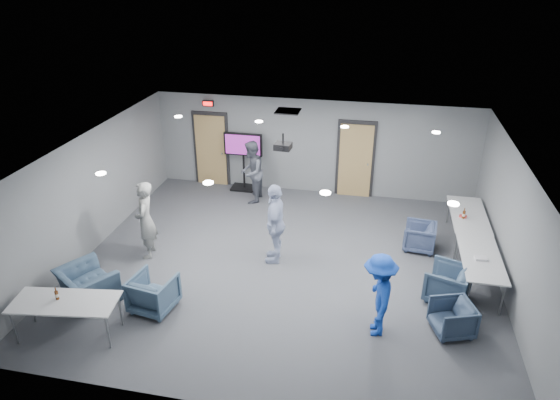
% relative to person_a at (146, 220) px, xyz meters
% --- Properties ---
extents(floor, '(9.00, 9.00, 0.00)m').
position_rel_person_a_xyz_m(floor, '(3.12, 0.21, -0.90)').
color(floor, '#373A3F').
rests_on(floor, ground).
extents(ceiling, '(9.00, 9.00, 0.00)m').
position_rel_person_a_xyz_m(ceiling, '(3.12, 0.21, 1.80)').
color(ceiling, white).
rests_on(ceiling, wall_back).
extents(wall_back, '(9.00, 0.02, 2.70)m').
position_rel_person_a_xyz_m(wall_back, '(3.12, 4.21, 0.45)').
color(wall_back, slate).
rests_on(wall_back, floor).
extents(wall_front, '(9.00, 0.02, 2.70)m').
position_rel_person_a_xyz_m(wall_front, '(3.12, -3.79, 0.45)').
color(wall_front, slate).
rests_on(wall_front, floor).
extents(wall_left, '(0.02, 8.00, 2.70)m').
position_rel_person_a_xyz_m(wall_left, '(-1.38, 0.21, 0.45)').
color(wall_left, slate).
rests_on(wall_left, floor).
extents(wall_right, '(0.02, 8.00, 2.70)m').
position_rel_person_a_xyz_m(wall_right, '(7.62, 0.21, 0.45)').
color(wall_right, slate).
rests_on(wall_right, floor).
extents(door_left, '(1.06, 0.17, 2.24)m').
position_rel_person_a_xyz_m(door_left, '(0.12, 4.17, 0.17)').
color(door_left, black).
rests_on(door_left, wall_back).
extents(door_right, '(1.06, 0.17, 2.24)m').
position_rel_person_a_xyz_m(door_right, '(4.32, 4.17, 0.17)').
color(door_right, black).
rests_on(door_right, wall_back).
extents(exit_sign, '(0.32, 0.08, 0.16)m').
position_rel_person_a_xyz_m(exit_sign, '(0.12, 4.15, 1.55)').
color(exit_sign, black).
rests_on(exit_sign, wall_back).
extents(hvac_diffuser, '(0.60, 0.60, 0.03)m').
position_rel_person_a_xyz_m(hvac_diffuser, '(2.62, 3.01, 1.79)').
color(hvac_diffuser, black).
rests_on(hvac_diffuser, ceiling).
extents(downlights, '(6.18, 3.78, 0.02)m').
position_rel_person_a_xyz_m(downlights, '(3.12, 0.21, 1.79)').
color(downlights, white).
rests_on(downlights, ceiling).
extents(person_a, '(0.58, 0.74, 1.80)m').
position_rel_person_a_xyz_m(person_a, '(0.00, 0.00, 0.00)').
color(person_a, gray).
rests_on(person_a, floor).
extents(person_b, '(0.66, 0.85, 1.74)m').
position_rel_person_a_xyz_m(person_b, '(1.58, 3.21, -0.03)').
color(person_b, '#515662').
rests_on(person_b, floor).
extents(person_c, '(0.56, 1.12, 1.84)m').
position_rel_person_a_xyz_m(person_c, '(2.86, 0.40, 0.02)').
color(person_c, '#9FACCD').
rests_on(person_c, floor).
extents(person_d, '(0.67, 1.08, 1.60)m').
position_rel_person_a_xyz_m(person_d, '(5.14, -1.60, -0.10)').
color(person_d, '#193FA6').
rests_on(person_d, floor).
extents(chair_right_a, '(0.78, 0.76, 0.64)m').
position_rel_person_a_xyz_m(chair_right_a, '(6.02, 1.52, -0.58)').
color(chair_right_a, '#37425F').
rests_on(chair_right_a, floor).
extents(chair_right_b, '(1.02, 1.01, 0.74)m').
position_rel_person_a_xyz_m(chair_right_b, '(6.47, -0.34, -0.53)').
color(chair_right_b, '#394C62').
rests_on(chair_right_b, floor).
extents(chair_right_c, '(0.87, 0.86, 0.63)m').
position_rel_person_a_xyz_m(chair_right_c, '(6.47, -1.34, -0.59)').
color(chair_right_c, '#34445A').
rests_on(chair_right_c, floor).
extents(chair_front_a, '(0.89, 0.91, 0.73)m').
position_rel_person_a_xyz_m(chair_front_a, '(0.94, -1.79, -0.54)').
color(chair_front_a, '#3D546A').
rests_on(chair_front_a, floor).
extents(chair_front_b, '(1.38, 1.34, 0.68)m').
position_rel_person_a_xyz_m(chair_front_b, '(-0.45, -1.79, -0.56)').
color(chair_front_b, '#384C62').
rests_on(chair_front_b, floor).
extents(table_right_a, '(0.81, 1.94, 0.73)m').
position_rel_person_a_xyz_m(table_right_a, '(7.12, 2.10, -0.21)').
color(table_right_a, silver).
rests_on(table_right_a, floor).
extents(table_right_b, '(0.78, 1.87, 0.73)m').
position_rel_person_a_xyz_m(table_right_b, '(7.12, 0.20, -0.21)').
color(table_right_b, silver).
rests_on(table_right_b, floor).
extents(table_front_left, '(1.92, 1.01, 0.73)m').
position_rel_person_a_xyz_m(table_front_left, '(-0.23, -2.79, -0.21)').
color(table_front_left, silver).
rests_on(table_front_left, floor).
extents(bottle_front, '(0.06, 0.06, 0.25)m').
position_rel_person_a_xyz_m(bottle_front, '(-0.38, -2.75, -0.08)').
color(bottle_front, '#53280E').
rests_on(bottle_front, table_front_left).
extents(bottle_right, '(0.07, 0.07, 0.26)m').
position_rel_person_a_xyz_m(bottle_right, '(6.97, 1.85, -0.07)').
color(bottle_right, '#53280E').
rests_on(bottle_right, table_right_a).
extents(snack_box, '(0.19, 0.15, 0.04)m').
position_rel_person_a_xyz_m(snack_box, '(6.97, 1.91, -0.15)').
color(snack_box, red).
rests_on(snack_box, table_right_a).
extents(wrapper, '(0.24, 0.18, 0.05)m').
position_rel_person_a_xyz_m(wrapper, '(7.10, 0.10, -0.14)').
color(wrapper, silver).
rests_on(wrapper, table_right_b).
extents(tv_stand, '(1.11, 0.53, 1.70)m').
position_rel_person_a_xyz_m(tv_stand, '(1.15, 3.96, 0.07)').
color(tv_stand, black).
rests_on(tv_stand, floor).
extents(projector, '(0.38, 0.36, 0.36)m').
position_rel_person_a_xyz_m(projector, '(2.85, 1.23, 1.50)').
color(projector, black).
rests_on(projector, ceiling).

